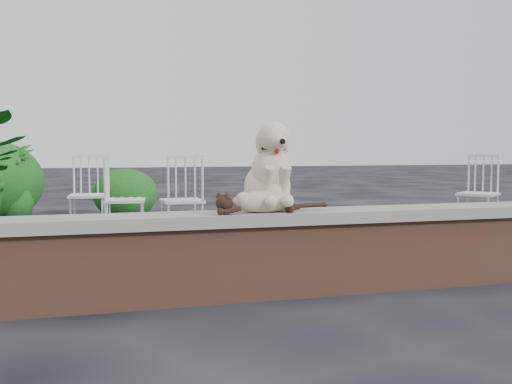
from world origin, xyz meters
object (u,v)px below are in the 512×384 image
object	(u,v)px
chair_b	(88,194)
chair_d	(478,193)
potted_plant_b	(14,183)
chair_e	(125,199)
cat	(263,200)
dog	(267,166)
chair_c	(182,199)

from	to	relation	value
chair_b	chair_d	bearing A→B (deg)	-6.02
chair_b	potted_plant_b	size ratio (longest dim) A/B	0.88
potted_plant_b	chair_e	bearing A→B (deg)	-61.52
cat	chair_d	xyz separation A→B (m)	(3.54, 2.50, -0.19)
cat	dog	bearing A→B (deg)	59.89
chair_b	chair_d	world-z (taller)	same
chair_c	chair_b	xyz separation A→B (m)	(-0.95, 1.03, 0.00)
dog	chair_d	distance (m)	4.20
chair_e	chair_d	xyz separation A→B (m)	(4.23, -0.30, 0.00)
cat	chair_c	distance (m)	2.57
chair_c	potted_plant_b	distance (m)	3.34
chair_e	potted_plant_b	world-z (taller)	potted_plant_b
chair_b	chair_e	bearing A→B (deg)	-57.28
dog	cat	distance (m)	0.28
dog	chair_e	world-z (taller)	dog
chair_e	cat	bearing A→B (deg)	-158.35
dog	potted_plant_b	distance (m)	5.56
cat	chair_e	size ratio (longest dim) A/B	1.03
potted_plant_b	chair_b	bearing A→B (deg)	-60.17
chair_c	chair_d	xyz separation A→B (m)	(3.65, -0.06, 0.00)
chair_b	potted_plant_b	bearing A→B (deg)	127.10
dog	chair_c	distance (m)	2.45
dog	cat	xyz separation A→B (m)	(-0.08, -0.15, -0.23)
dog	chair_e	distance (m)	2.79
potted_plant_b	chair_d	bearing A→B (deg)	-26.55
chair_e	potted_plant_b	size ratio (longest dim) A/B	0.88
chair_e	chair_d	distance (m)	4.24
chair_b	chair_d	distance (m)	4.73
chair_d	chair_c	bearing A→B (deg)	-126.82
chair_c	potted_plant_b	size ratio (longest dim) A/B	0.88
chair_b	dog	bearing A→B (deg)	-64.37
cat	chair_b	world-z (taller)	chair_b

